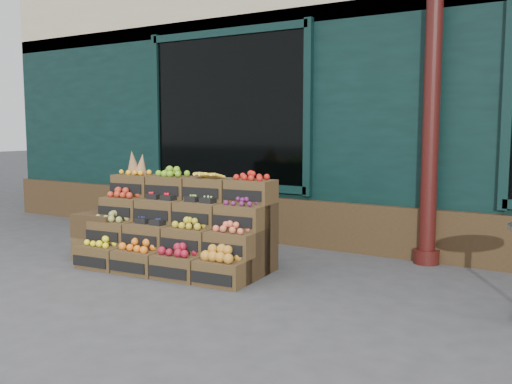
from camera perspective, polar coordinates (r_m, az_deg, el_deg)
The scene contains 5 objects.
ground at distance 5.37m, azimuth -2.22°, elevation -9.90°, with size 60.00×60.00×0.00m, color #3C3C3F.
shop_facade at distance 9.84m, azimuth 15.20°, elevation 11.41°, with size 12.00×6.24×4.80m.
crate_display at distance 6.24m, azimuth -7.61°, elevation -4.01°, with size 2.07×1.15×1.25m.
spare_crates at distance 6.76m, azimuth -15.33°, elevation -4.36°, with size 0.56×0.41×0.54m.
shopkeeper at distance 8.26m, azimuth 2.80°, elevation 3.50°, with size 0.79×0.52×2.17m, color #164D26.
Camera 1 is at (2.92, -4.24, 1.51)m, focal length 40.00 mm.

